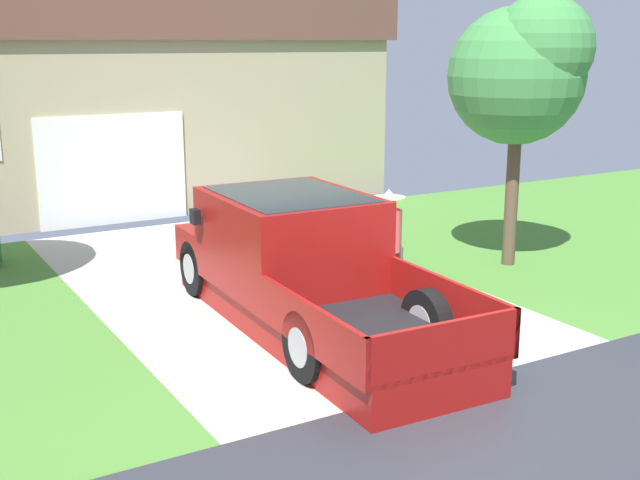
# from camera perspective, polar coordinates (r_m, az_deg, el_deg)

# --- Properties ---
(ground) EXTENTS (29.20, 18.60, 0.18)m
(ground) POSITION_cam_1_polar(r_m,az_deg,el_deg) (7.71, 17.75, -14.70)
(ground) COLOR #BBB6A7
(pickup_truck) EXTENTS (2.04, 5.50, 1.66)m
(pickup_truck) POSITION_cam_1_polar(r_m,az_deg,el_deg) (10.54, -1.60, -1.73)
(pickup_truck) COLOR maroon
(pickup_truck) RESTS_ON ground
(person_with_hat) EXTENTS (0.53, 0.46, 1.63)m
(person_with_hat) POSITION_cam_1_polar(r_m,az_deg,el_deg) (11.19, 4.83, 0.02)
(person_with_hat) COLOR brown
(person_with_hat) RESTS_ON ground
(handbag) EXTENTS (0.39, 0.16, 0.45)m
(handbag) POSITION_cam_1_polar(r_m,az_deg,el_deg) (11.26, 6.19, -4.07)
(handbag) COLOR #B24C56
(handbag) RESTS_ON ground
(house_with_garage) EXTENTS (10.62, 6.55, 4.72)m
(house_with_garage) POSITION_cam_1_polar(r_m,az_deg,el_deg) (19.97, -13.07, 10.10)
(house_with_garage) COLOR tan
(house_with_garage) RESTS_ON ground
(front_yard_tree) EXTENTS (2.17, 2.26, 4.30)m
(front_yard_tree) POSITION_cam_1_polar(r_m,az_deg,el_deg) (13.30, 14.17, 11.65)
(front_yard_tree) COLOR brown
(front_yard_tree) RESTS_ON ground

